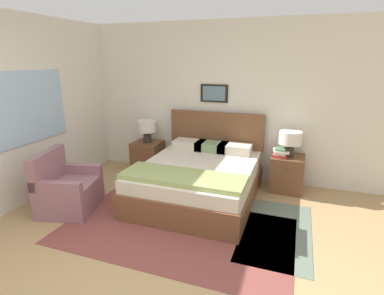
% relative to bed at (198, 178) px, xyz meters
% --- Properties ---
extents(wall_back, '(6.95, 0.09, 2.60)m').
position_rel_bed_xyz_m(wall_back, '(0.00, 1.03, 1.00)').
color(wall_back, silver).
rests_on(wall_back, ground_plane).
extents(wall_left, '(0.08, 5.49, 2.60)m').
position_rel_bed_xyz_m(wall_left, '(-2.30, -0.56, 1.00)').
color(wall_left, silver).
rests_on(wall_left, ground_plane).
extents(area_rug_main, '(2.76, 1.55, 0.01)m').
position_rel_bed_xyz_m(area_rug_main, '(0.03, -0.98, -0.30)').
color(area_rug_main, brown).
rests_on(area_rug_main, ground_plane).
extents(area_rug_bedside, '(0.80, 1.53, 0.01)m').
position_rel_bed_xyz_m(area_rug_bedside, '(1.19, -0.56, -0.30)').
color(area_rug_bedside, slate).
rests_on(area_rug_bedside, ground_plane).
extents(bed, '(1.62, 1.95, 1.14)m').
position_rel_bed_xyz_m(bed, '(0.00, 0.00, 0.00)').
color(bed, brown).
rests_on(bed, ground_plane).
extents(armchair, '(0.83, 0.90, 0.82)m').
position_rel_bed_xyz_m(armchair, '(-1.57, -0.95, -0.02)').
color(armchair, '#8E606B').
rests_on(armchair, ground_plane).
extents(nightstand_near_window, '(0.49, 0.49, 0.56)m').
position_rel_bed_xyz_m(nightstand_near_window, '(-1.22, 0.72, -0.02)').
color(nightstand_near_window, brown).
rests_on(nightstand_near_window, ground_plane).
extents(nightstand_by_door, '(0.49, 0.49, 0.56)m').
position_rel_bed_xyz_m(nightstand_by_door, '(1.22, 0.72, -0.02)').
color(nightstand_by_door, brown).
rests_on(nightstand_by_door, ground_plane).
extents(table_lamp_near_window, '(0.33, 0.33, 0.40)m').
position_rel_bed_xyz_m(table_lamp_near_window, '(-1.20, 0.70, 0.53)').
color(table_lamp_near_window, '#2D2823').
rests_on(table_lamp_near_window, nightstand_near_window).
extents(table_lamp_by_door, '(0.33, 0.33, 0.40)m').
position_rel_bed_xyz_m(table_lamp_by_door, '(1.22, 0.70, 0.53)').
color(table_lamp_by_door, '#2D2823').
rests_on(table_lamp_by_door, nightstand_by_door).
extents(book_thick_bottom, '(0.25, 0.27, 0.04)m').
position_rel_bed_xyz_m(book_thick_bottom, '(1.10, 0.67, 0.27)').
color(book_thick_bottom, '#B7332D').
rests_on(book_thick_bottom, nightstand_by_door).
extents(book_hardcover_middle, '(0.15, 0.22, 0.03)m').
position_rel_bed_xyz_m(book_hardcover_middle, '(1.10, 0.67, 0.31)').
color(book_hardcover_middle, silver).
rests_on(book_hardcover_middle, book_thick_bottom).
extents(book_novel_upper, '(0.25, 0.28, 0.04)m').
position_rel_bed_xyz_m(book_novel_upper, '(1.10, 0.67, 0.34)').
color(book_novel_upper, silver).
rests_on(book_novel_upper, book_hardcover_middle).
extents(book_slim_near_top, '(0.17, 0.22, 0.03)m').
position_rel_bed_xyz_m(book_slim_near_top, '(1.10, 0.67, 0.37)').
color(book_slim_near_top, '#4C7551').
rests_on(book_slim_near_top, book_novel_upper).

